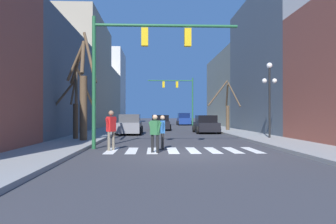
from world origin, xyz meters
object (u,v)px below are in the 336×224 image
(traffic_signal_far, at_px, (180,91))
(street_tree_left_mid, at_px, (227,108))
(car_parked_left_near, at_px, (206,125))
(pedestrian_on_left_sidewalk, at_px, (111,127))
(pedestrian_crossing_street, at_px, (155,130))
(street_tree_right_far, at_px, (76,105))
(street_lamp_right_corner, at_px, (269,85))
(car_parked_left_far, at_px, (130,125))
(car_driving_away_lane, at_px, (184,119))
(pedestrian_waiting_at_curb, at_px, (163,129))
(street_tree_right_mid, at_px, (83,92))
(car_driving_toward_lane, at_px, (160,123))
(traffic_signal_near, at_px, (136,53))

(traffic_signal_far, relative_size, street_tree_left_mid, 1.43)
(traffic_signal_far, relative_size, car_parked_left_near, 1.62)
(pedestrian_on_left_sidewalk, xyz_separation_m, pedestrian_crossing_street, (1.95, -0.98, -0.11))
(pedestrian_on_left_sidewalk, xyz_separation_m, street_tree_right_far, (-2.77, 5.15, 1.10))
(street_lamp_right_corner, relative_size, pedestrian_on_left_sidewalk, 2.63)
(traffic_signal_far, distance_m, street_tree_left_mid, 15.22)
(car_parked_left_far, bearing_deg, pedestrian_crossing_street, -171.27)
(car_driving_away_lane, height_order, pedestrian_waiting_at_curb, car_driving_away_lane)
(traffic_signal_far, xyz_separation_m, street_tree_right_mid, (-7.62, -26.48, -1.94))
(traffic_signal_far, height_order, street_lamp_right_corner, traffic_signal_far)
(car_driving_toward_lane, height_order, pedestrian_on_left_sidewalk, pedestrian_on_left_sidewalk)
(car_driving_away_lane, height_order, street_tree_right_far, street_tree_right_far)
(car_driving_away_lane, bearing_deg, car_parked_left_near, -179.96)
(traffic_signal_near, xyz_separation_m, street_lamp_right_corner, (8.04, 4.80, -1.04))
(traffic_signal_near, bearing_deg, car_driving_away_lane, 81.03)
(car_driving_away_lane, distance_m, car_parked_left_near, 20.84)
(street_lamp_right_corner, bearing_deg, street_tree_left_mid, 92.08)
(traffic_signal_near, distance_m, pedestrian_crossing_street, 4.00)
(car_driving_toward_lane, bearing_deg, street_tree_left_mid, 62.96)
(car_driving_away_lane, xyz_separation_m, car_driving_toward_lane, (-3.82, -15.26, -0.11))
(car_driving_toward_lane, xyz_separation_m, pedestrian_waiting_at_curb, (-0.25, -18.55, 0.20))
(car_parked_left_far, relative_size, street_tree_right_far, 1.05)
(street_tree_right_mid, bearing_deg, traffic_signal_far, 73.95)
(traffic_signal_near, distance_m, street_tree_left_mid, 17.07)
(car_driving_toward_lane, relative_size, pedestrian_crossing_street, 2.96)
(street_tree_left_mid, bearing_deg, pedestrian_waiting_at_curb, -112.77)
(traffic_signal_far, relative_size, street_lamp_right_corner, 1.42)
(car_parked_left_far, xyz_separation_m, car_parked_left_near, (6.42, 1.41, -0.04))
(car_parked_left_far, xyz_separation_m, pedestrian_on_left_sidewalk, (0.02, -11.90, 0.30))
(car_parked_left_near, distance_m, street_tree_left_mid, 3.70)
(car_driving_away_lane, bearing_deg, car_parked_left_far, 163.94)
(car_parked_left_far, distance_m, car_parked_left_near, 6.57)
(car_driving_away_lane, distance_m, street_tree_right_mid, 31.48)
(car_parked_left_far, height_order, car_driving_away_lane, car_driving_away_lane)
(car_parked_left_far, height_order, pedestrian_crossing_street, car_parked_left_far)
(car_parked_left_far, height_order, street_tree_right_far, street_tree_right_far)
(car_driving_toward_lane, bearing_deg, pedestrian_waiting_at_curb, -0.78)
(traffic_signal_far, distance_m, street_lamp_right_corner, 25.22)
(pedestrian_waiting_at_curb, distance_m, street_tree_right_mid, 5.97)
(traffic_signal_far, relative_size, car_driving_toward_lane, 1.41)
(street_tree_right_mid, bearing_deg, car_driving_toward_lane, 72.81)
(car_driving_toward_lane, distance_m, street_tree_left_mid, 7.12)
(car_driving_toward_lane, bearing_deg, pedestrian_on_left_sidewalk, -7.71)
(street_tree_left_mid, distance_m, street_tree_right_mid, 16.06)
(car_driving_away_lane, height_order, car_parked_left_near, car_driving_away_lane)
(traffic_signal_near, bearing_deg, pedestrian_crossing_street, -62.01)
(car_parked_left_far, distance_m, pedestrian_on_left_sidewalk, 11.91)
(pedestrian_waiting_at_curb, bearing_deg, car_driving_toward_lane, 176.67)
(car_parked_left_far, relative_size, street_tree_left_mid, 0.99)
(car_driving_away_lane, relative_size, street_tree_right_far, 1.01)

